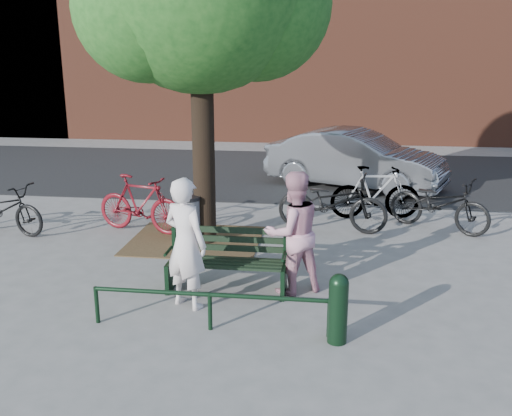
# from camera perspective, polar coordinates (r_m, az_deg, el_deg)

# --- Properties ---
(ground) EXTENTS (90.00, 90.00, 0.00)m
(ground) POSITION_cam_1_polar(r_m,az_deg,el_deg) (8.53, -2.91, -8.32)
(ground) COLOR gray
(ground) RESTS_ON ground
(dirt_pit) EXTENTS (2.40, 2.00, 0.02)m
(dirt_pit) POSITION_cam_1_polar(r_m,az_deg,el_deg) (10.73, -6.09, -3.24)
(dirt_pit) COLOR brown
(dirt_pit) RESTS_ON ground
(road) EXTENTS (40.00, 7.00, 0.01)m
(road) POSITION_cam_1_polar(r_m,az_deg,el_deg) (16.59, 2.31, 3.55)
(road) COLOR black
(road) RESTS_ON ground
(park_bench) EXTENTS (1.74, 0.54, 0.97)m
(park_bench) POSITION_cam_1_polar(r_m,az_deg,el_deg) (8.42, -2.86, -5.13)
(park_bench) COLOR black
(park_bench) RESTS_ON ground
(guard_railing) EXTENTS (3.06, 0.06, 0.51)m
(guard_railing) POSITION_cam_1_polar(r_m,az_deg,el_deg) (7.29, -4.65, -9.19)
(guard_railing) COLOR black
(guard_railing) RESTS_ON ground
(person_left) EXTENTS (0.79, 0.69, 1.83)m
(person_left) POSITION_cam_1_polar(r_m,az_deg,el_deg) (7.80, -7.05, -3.52)
(person_left) COLOR silver
(person_left) RESTS_ON ground
(person_right) EXTENTS (1.10, 1.03, 1.81)m
(person_right) POSITION_cam_1_polar(r_m,az_deg,el_deg) (8.24, 3.71, -2.48)
(person_right) COLOR #C38697
(person_right) RESTS_ON ground
(bollard) EXTENTS (0.24, 0.24, 0.89)m
(bollard) POSITION_cam_1_polar(r_m,az_deg,el_deg) (7.02, 8.21, -9.68)
(bollard) COLOR black
(bollard) RESTS_ON ground
(litter_bin) EXTENTS (0.45, 0.45, 0.92)m
(litter_bin) POSITION_cam_1_polar(r_m,az_deg,el_deg) (10.41, -6.72, -1.23)
(litter_bin) COLOR gray
(litter_bin) RESTS_ON ground
(bicycle_a) EXTENTS (2.00, 1.10, 1.00)m
(bicycle_a) POSITION_cam_1_polar(r_m,az_deg,el_deg) (12.03, -23.97, -0.03)
(bicycle_a) COLOR black
(bicycle_a) RESTS_ON ground
(bicycle_b) EXTENTS (1.96, 0.99, 1.13)m
(bicycle_b) POSITION_cam_1_polar(r_m,az_deg,el_deg) (11.28, -11.47, 0.41)
(bicycle_b) COLOR #5E0D14
(bicycle_b) RESTS_ON ground
(bicycle_c) EXTENTS (2.26, 1.13, 1.13)m
(bicycle_c) POSITION_cam_1_polar(r_m,az_deg,el_deg) (11.23, 7.63, 0.53)
(bicycle_c) COLOR black
(bicycle_c) RESTS_ON ground
(bicycle_d) EXTENTS (1.93, 0.77, 1.13)m
(bicycle_d) POSITION_cam_1_polar(r_m,az_deg,el_deg) (12.21, 11.85, 1.53)
(bicycle_d) COLOR gray
(bicycle_d) RESTS_ON ground
(bicycle_e) EXTENTS (2.10, 1.65, 1.06)m
(bicycle_e) POSITION_cam_1_polar(r_m,az_deg,el_deg) (11.75, 17.85, 0.40)
(bicycle_e) COLOR black
(bicycle_e) RESTS_ON ground
(parked_car) EXTENTS (4.79, 3.15, 1.49)m
(parked_car) POSITION_cam_1_polar(r_m,az_deg,el_deg) (14.86, 9.89, 4.82)
(parked_car) COLOR slate
(parked_car) RESTS_ON ground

